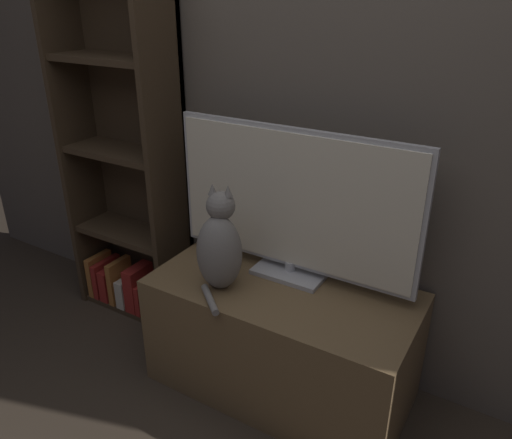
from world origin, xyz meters
name	(u,v)px	position (x,y,z in m)	size (l,w,h in m)	color
wall_back	(325,83)	(0.00, 1.22, 1.30)	(4.80, 0.05, 2.60)	#60564C
tv_stand	(281,339)	(0.00, 0.90, 0.26)	(1.10, 0.55, 0.52)	brown
tv	(293,204)	(-0.03, 1.02, 0.85)	(1.07, 0.18, 0.64)	#B7B7BC
cat	(220,247)	(-0.23, 0.79, 0.70)	(0.22, 0.29, 0.44)	gray
bookshelf	(128,167)	(-1.01, 1.09, 0.81)	(0.63, 0.28, 1.81)	#3D2D1E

